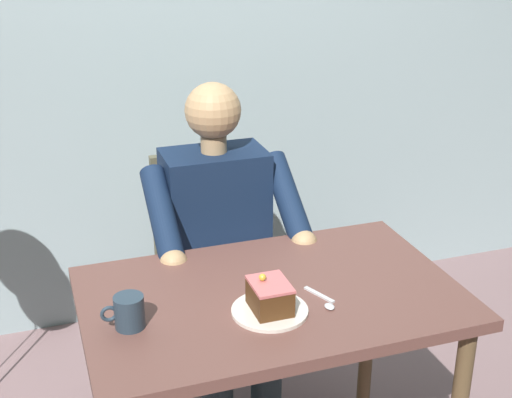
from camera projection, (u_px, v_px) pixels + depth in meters
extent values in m
cube|color=brown|center=(271.00, 297.00, 2.01)|extent=(1.07, 0.68, 0.04)
cylinder|color=brown|center=(368.00, 326.00, 2.53)|extent=(0.05, 0.05, 0.73)
cylinder|color=brown|center=(101.00, 379.00, 2.25)|extent=(0.05, 0.05, 0.73)
cube|color=brown|center=(216.00, 285.00, 2.65)|extent=(0.42, 0.42, 0.04)
cube|color=brown|center=(201.00, 207.00, 2.72)|extent=(0.38, 0.04, 0.45)
cylinder|color=brown|center=(276.00, 352.00, 2.63)|extent=(0.04, 0.04, 0.45)
cylinder|color=brown|center=(183.00, 371.00, 2.52)|extent=(0.04, 0.04, 0.45)
cylinder|color=brown|center=(246.00, 305.00, 2.95)|extent=(0.04, 0.04, 0.45)
cylinder|color=brown|center=(162.00, 320.00, 2.84)|extent=(0.04, 0.04, 0.45)
cube|color=#12223D|center=(216.00, 220.00, 2.53)|extent=(0.36, 0.22, 0.52)
sphere|color=tan|center=(213.00, 111.00, 2.37)|extent=(0.19, 0.19, 0.19)
cylinder|color=tan|center=(214.00, 143.00, 2.41)|extent=(0.09, 0.09, 0.06)
cylinder|color=#12223D|center=(287.00, 197.00, 2.43)|extent=(0.08, 0.33, 0.26)
sphere|color=tan|center=(304.00, 243.00, 2.32)|extent=(0.09, 0.09, 0.09)
cylinder|color=#12223D|center=(162.00, 214.00, 2.29)|extent=(0.08, 0.33, 0.26)
sphere|color=tan|center=(174.00, 263.00, 2.19)|extent=(0.09, 0.09, 0.09)
cylinder|color=#24333A|center=(250.00, 299.00, 2.55)|extent=(0.13, 0.38, 0.14)
cylinder|color=#24333A|center=(202.00, 308.00, 2.50)|extent=(0.13, 0.38, 0.14)
cylinder|color=#24333A|center=(266.00, 381.00, 2.49)|extent=(0.11, 0.11, 0.43)
cylinder|color=#24333A|center=(217.00, 392.00, 2.43)|extent=(0.11, 0.11, 0.43)
cylinder|color=silver|center=(270.00, 311.00, 1.90)|extent=(0.21, 0.21, 0.01)
cube|color=#4A2B13|center=(270.00, 297.00, 1.88)|extent=(0.10, 0.12, 0.07)
cube|color=#D56768|center=(270.00, 284.00, 1.87)|extent=(0.10, 0.13, 0.01)
sphere|color=gold|center=(262.00, 277.00, 1.87)|extent=(0.02, 0.02, 0.02)
cylinder|color=#283846|center=(129.00, 312.00, 1.82)|extent=(0.08, 0.08, 0.09)
torus|color=#283846|center=(109.00, 314.00, 1.80)|extent=(0.05, 0.01, 0.05)
cylinder|color=black|center=(128.00, 299.00, 1.80)|extent=(0.07, 0.07, 0.01)
cube|color=silver|center=(319.00, 295.00, 1.98)|extent=(0.05, 0.11, 0.01)
ellipsoid|color=silver|center=(329.00, 306.00, 1.92)|extent=(0.03, 0.04, 0.01)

